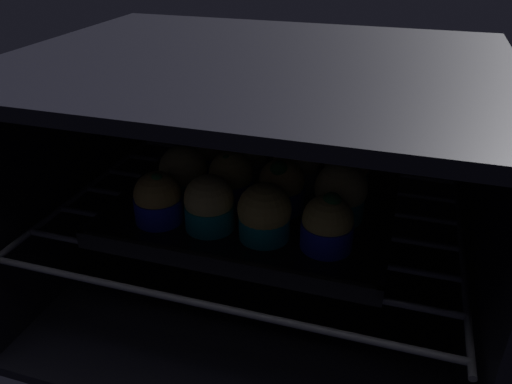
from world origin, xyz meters
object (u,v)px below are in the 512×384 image
muffin_row2_col1 (246,157)px  muffin_row1_col2 (281,187)px  muffin_row0_col2 (264,214)px  muffin_row1_col3 (340,193)px  muffin_row2_col0 (204,150)px  muffin_row2_col3 (346,170)px  baking_tray (256,208)px  muffin_row1_col0 (183,173)px  muffin_row0_col1 (209,205)px  muffin_row0_col0 (158,200)px  muffin_row2_col2 (296,164)px  muffin_row1_col1 (231,179)px  muffin_row0_col3 (327,225)px

muffin_row2_col1 → muffin_row1_col2: bearing=-44.2°
muffin_row0_col2 → muffin_row1_col3: size_ratio=0.89×
muffin_row2_col0 → muffin_row2_col3: 21.69cm
baking_tray → muffin_row2_col0: (-10.60, 7.34, 4.15)cm
muffin_row1_col0 → muffin_row2_col0: (0.10, 7.30, 0.40)cm
muffin_row0_col1 → muffin_row2_col0: (-6.73, 14.50, 0.39)cm
muffin_row0_col0 → muffin_row2_col2: (14.73, 14.44, 0.55)cm
muffin_row2_col0 → muffin_row2_col2: (14.53, -0.41, -0.08)cm
muffin_row1_col0 → muffin_row1_col1: bearing=-1.0°
muffin_row2_col0 → muffin_row2_col2: 14.54cm
baking_tray → muffin_row1_col2: 5.22cm
muffin_row0_col0 → muffin_row2_col1: muffin_row2_col1 is taller
muffin_row0_col1 → muffin_row1_col1: muffin_row1_col1 is taller
muffin_row1_col0 → muffin_row2_col2: bearing=25.2°
muffin_row0_col0 → muffin_row2_col0: 14.86cm
muffin_row2_col3 → muffin_row0_col1: bearing=-136.3°
muffin_row1_col1 → muffin_row1_col2: muffin_row1_col2 is taller
muffin_row0_col3 → muffin_row1_col0: 22.82cm
muffin_row2_col3 → baking_tray: bearing=-147.2°
muffin_row0_col0 → muffin_row2_col2: muffin_row2_col2 is taller
muffin_row1_col2 → muffin_row2_col0: (-14.11, 7.29, 0.29)cm
muffin_row0_col0 → muffin_row1_col1: size_ratio=0.95×
muffin_row2_col0 → muffin_row2_col2: muffin_row2_col0 is taller
muffin_row0_col2 → muffin_row1_col2: size_ratio=0.95×
muffin_row0_col2 → muffin_row1_col0: 15.79cm
muffin_row0_col1 → muffin_row2_col0: bearing=114.9°
muffin_row0_col1 → muffin_row0_col3: (14.86, 0.11, -0.17)cm
muffin_row1_col2 → muffin_row2_col2: bearing=86.5°
muffin_row1_col0 → muffin_row1_col3: (22.05, 0.00, 0.38)cm
muffin_row1_col0 → muffin_row1_col1: (7.16, -0.13, 0.17)cm
muffin_row1_col3 → muffin_row2_col0: muffin_row1_col3 is taller
muffin_row0_col2 → muffin_row1_col0: size_ratio=1.00×
muffin_row1_col2 → muffin_row2_col3: size_ratio=0.93×
muffin_row0_col0 → muffin_row2_col3: size_ratio=0.86×
muffin_row1_col3 → muffin_row0_col0: bearing=-161.2°
baking_tray → muffin_row1_col1: bearing=-178.6°
muffin_row1_col1 → muffin_row2_col2: (7.47, 7.02, 0.15)cm
muffin_row1_col3 → muffin_row2_col1: size_ratio=1.07×
muffin_row1_col1 → muffin_row2_col0: 10.25cm
muffin_row1_col3 → baking_tray: bearing=-179.8°
muffin_row0_col0 → muffin_row2_col0: bearing=89.2°
muffin_row0_col0 → muffin_row0_col2: (14.12, 0.28, 0.18)cm
muffin_row2_col0 → muffin_row2_col2: bearing=-1.6°
muffin_row1_col2 → muffin_row0_col0: bearing=-152.2°
muffin_row2_col1 → muffin_row1_col0: bearing=-133.7°
baking_tray → muffin_row2_col0: 13.55cm
muffin_row2_col2 → muffin_row1_col3: bearing=-42.9°
muffin_row1_col1 → muffin_row2_col1: 7.31cm
muffin_row0_col0 → muffin_row2_col1: size_ratio=0.92×
muffin_row0_col3 → muffin_row2_col0: size_ratio=0.93×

